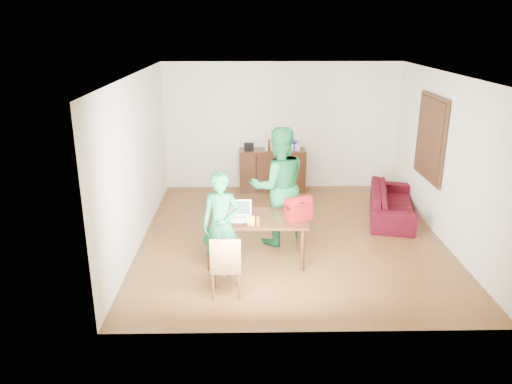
{
  "coord_description": "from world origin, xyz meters",
  "views": [
    {
      "loc": [
        -0.74,
        -7.76,
        3.45
      ],
      "look_at": [
        -0.61,
        -0.66,
        1.03
      ],
      "focal_mm": 35.0,
      "sensor_mm": 36.0,
      "label": 1
    }
  ],
  "objects_px": {
    "chair": "(226,277)",
    "table": "(256,222)",
    "bottle": "(258,220)",
    "person_near": "(221,225)",
    "red_bag": "(299,210)",
    "person_far": "(278,186)",
    "laptop": "(240,216)",
    "sofa": "(392,202)"
  },
  "relations": [
    {
      "from": "person_near",
      "to": "sofa",
      "type": "xyz_separation_m",
      "value": [
        3.06,
        2.18,
        -0.48
      ]
    },
    {
      "from": "table",
      "to": "person_near",
      "type": "xyz_separation_m",
      "value": [
        -0.5,
        -0.42,
        0.14
      ]
    },
    {
      "from": "chair",
      "to": "red_bag",
      "type": "height_order",
      "value": "red_bag"
    },
    {
      "from": "laptop",
      "to": "red_bag",
      "type": "relative_size",
      "value": 0.94
    },
    {
      "from": "table",
      "to": "laptop",
      "type": "relative_size",
      "value": 4.36
    },
    {
      "from": "table",
      "to": "laptop",
      "type": "distance_m",
      "value": 0.29
    },
    {
      "from": "person_far",
      "to": "sofa",
      "type": "bearing_deg",
      "value": -166.03
    },
    {
      "from": "chair",
      "to": "sofa",
      "type": "distance_m",
      "value": 4.06
    },
    {
      "from": "person_far",
      "to": "red_bag",
      "type": "height_order",
      "value": "person_far"
    },
    {
      "from": "chair",
      "to": "sofa",
      "type": "height_order",
      "value": "chair"
    },
    {
      "from": "chair",
      "to": "sofa",
      "type": "bearing_deg",
      "value": 43.46
    },
    {
      "from": "chair",
      "to": "laptop",
      "type": "distance_m",
      "value": 1.06
    },
    {
      "from": "person_far",
      "to": "laptop",
      "type": "height_order",
      "value": "person_far"
    },
    {
      "from": "table",
      "to": "person_near",
      "type": "relative_size",
      "value": 1.01
    },
    {
      "from": "chair",
      "to": "person_far",
      "type": "relative_size",
      "value": 0.45
    },
    {
      "from": "chair",
      "to": "red_bag",
      "type": "relative_size",
      "value": 2.32
    },
    {
      "from": "chair",
      "to": "laptop",
      "type": "relative_size",
      "value": 2.46
    },
    {
      "from": "person_near",
      "to": "sofa",
      "type": "height_order",
      "value": "person_near"
    },
    {
      "from": "laptop",
      "to": "bottle",
      "type": "height_order",
      "value": "laptop"
    },
    {
      "from": "sofa",
      "to": "laptop",
      "type": "bearing_deg",
      "value": 136.58
    },
    {
      "from": "table",
      "to": "sofa",
      "type": "bearing_deg",
      "value": 36.64
    },
    {
      "from": "person_near",
      "to": "bottle",
      "type": "bearing_deg",
      "value": 13.57
    },
    {
      "from": "laptop",
      "to": "sofa",
      "type": "height_order",
      "value": "laptop"
    },
    {
      "from": "person_far",
      "to": "bottle",
      "type": "relative_size",
      "value": 11.36
    },
    {
      "from": "chair",
      "to": "laptop",
      "type": "height_order",
      "value": "laptop"
    },
    {
      "from": "person_near",
      "to": "person_far",
      "type": "distance_m",
      "value": 1.41
    },
    {
      "from": "person_far",
      "to": "bottle",
      "type": "distance_m",
      "value": 1.09
    },
    {
      "from": "bottle",
      "to": "person_near",
      "type": "bearing_deg",
      "value": -171.83
    },
    {
      "from": "person_near",
      "to": "red_bag",
      "type": "relative_size",
      "value": 4.06
    },
    {
      "from": "person_near",
      "to": "person_far",
      "type": "height_order",
      "value": "person_far"
    },
    {
      "from": "person_near",
      "to": "chair",
      "type": "bearing_deg",
      "value": -76.17
    },
    {
      "from": "person_far",
      "to": "laptop",
      "type": "xyz_separation_m",
      "value": [
        -0.61,
        -0.76,
        -0.21
      ]
    },
    {
      "from": "table",
      "to": "red_bag",
      "type": "relative_size",
      "value": 4.11
    },
    {
      "from": "red_bag",
      "to": "laptop",
      "type": "bearing_deg",
      "value": 156.3
    },
    {
      "from": "chair",
      "to": "table",
      "type": "bearing_deg",
      "value": 68.18
    },
    {
      "from": "person_near",
      "to": "red_bag",
      "type": "xyz_separation_m",
      "value": [
        1.12,
        0.32,
        0.09
      ]
    },
    {
      "from": "table",
      "to": "chair",
      "type": "bearing_deg",
      "value": -110.17
    },
    {
      "from": "bottle",
      "to": "red_bag",
      "type": "xyz_separation_m",
      "value": [
        0.6,
        0.25,
        0.05
      ]
    },
    {
      "from": "person_far",
      "to": "person_near",
      "type": "bearing_deg",
      "value": 38.96
    },
    {
      "from": "table",
      "to": "sofa",
      "type": "distance_m",
      "value": 3.12
    },
    {
      "from": "bottle",
      "to": "table",
      "type": "bearing_deg",
      "value": 93.6
    },
    {
      "from": "table",
      "to": "person_far",
      "type": "distance_m",
      "value": 0.84
    }
  ]
}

